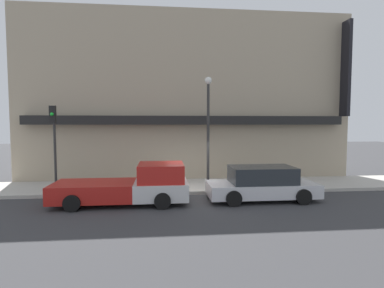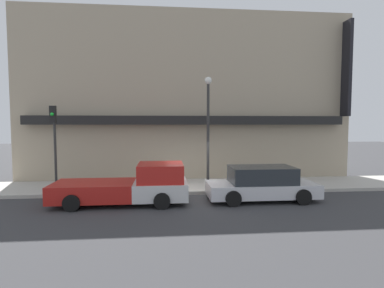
# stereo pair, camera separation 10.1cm
# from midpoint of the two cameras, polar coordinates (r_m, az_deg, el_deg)

# --- Properties ---
(ground_plane) EXTENTS (80.00, 80.00, 0.00)m
(ground_plane) POSITION_cam_midpoint_polar(r_m,az_deg,el_deg) (14.57, 0.21, -9.69)
(ground_plane) COLOR #38383A
(sidewalk) EXTENTS (36.00, 3.37, 0.17)m
(sidewalk) POSITION_cam_midpoint_polar(r_m,az_deg,el_deg) (16.19, -0.40, -8.01)
(sidewalk) COLOR #B7B2A8
(sidewalk) RESTS_ON ground
(building) EXTENTS (19.80, 3.80, 10.04)m
(building) POSITION_cam_midpoint_polar(r_m,az_deg,el_deg) (19.07, -1.24, 8.67)
(building) COLOR tan
(building) RESTS_ON ground
(pickup_truck) EXTENTS (5.65, 2.32, 1.70)m
(pickup_truck) POSITION_cam_midpoint_polar(r_m,az_deg,el_deg) (13.23, -11.76, -7.84)
(pickup_truck) COLOR silver
(pickup_truck) RESTS_ON ground
(parked_car) EXTENTS (4.84, 2.11, 1.51)m
(parked_car) POSITION_cam_midpoint_polar(r_m,az_deg,el_deg) (13.86, 12.94, -7.39)
(parked_car) COLOR silver
(parked_car) RESTS_ON ground
(fire_hydrant) EXTENTS (0.18, 0.18, 0.68)m
(fire_hydrant) POSITION_cam_midpoint_polar(r_m,az_deg,el_deg) (15.23, -5.53, -7.17)
(fire_hydrant) COLOR red
(fire_hydrant) RESTS_ON sidewalk
(street_lamp) EXTENTS (0.36, 0.36, 5.56)m
(street_lamp) POSITION_cam_midpoint_polar(r_m,az_deg,el_deg) (14.98, 2.90, 4.73)
(street_lamp) COLOR #2D2D2D
(street_lamp) RESTS_ON sidewalk
(traffic_light) EXTENTS (0.28, 0.42, 4.10)m
(traffic_light) POSITION_cam_midpoint_polar(r_m,az_deg,el_deg) (15.74, -24.98, 1.87)
(traffic_light) COLOR #2D2D2D
(traffic_light) RESTS_ON sidewalk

